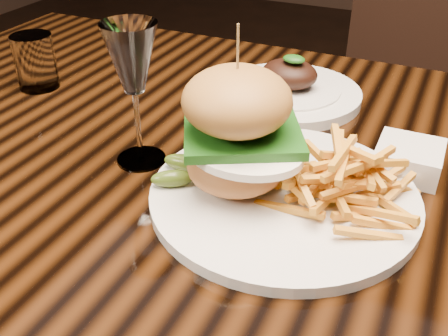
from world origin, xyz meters
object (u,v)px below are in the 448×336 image
at_px(far_dish, 288,90).
at_px(chair_far, 412,83).
at_px(dining_table, 280,204).
at_px(wine_glass, 132,63).
at_px(burger_plate, 280,161).

height_order(far_dish, chair_far, chair_far).
xyz_separation_m(dining_table, chair_far, (0.10, 0.89, -0.13)).
distance_m(wine_glass, chair_far, 1.08).
distance_m(burger_plate, far_dish, 0.31).
xyz_separation_m(far_dish, chair_far, (0.16, 0.69, -0.23)).
distance_m(dining_table, far_dish, 0.23).
relative_size(dining_table, burger_plate, 4.71).
bearing_deg(chair_far, burger_plate, -89.60).
bearing_deg(wine_glass, burger_plate, -2.57).
bearing_deg(far_dish, chair_far, 77.12).
xyz_separation_m(burger_plate, far_dish, (-0.09, 0.29, -0.04)).
bearing_deg(far_dish, wine_glass, -113.39).
height_order(wine_glass, far_dish, wine_glass).
bearing_deg(dining_table, burger_plate, -75.13).
distance_m(dining_table, wine_glass, 0.30).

